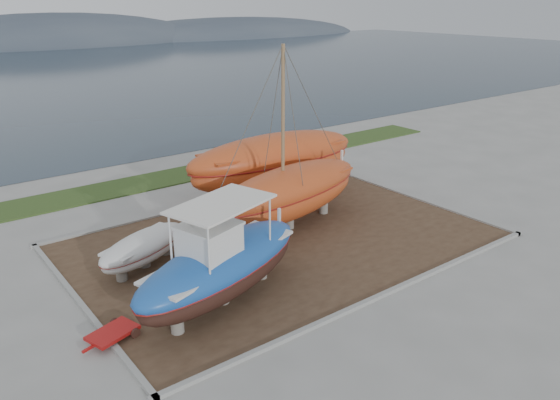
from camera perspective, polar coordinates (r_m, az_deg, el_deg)
ground at (r=22.07m, az=6.65°, el=-7.78°), size 140.00×140.00×0.00m
dirt_patch at (r=24.76m, az=0.24°, el=-4.28°), size 18.00×12.00×0.06m
curb_frame at (r=24.74m, az=0.24°, el=-4.19°), size 18.60×12.60×0.15m
grass_strip at (r=33.98m, az=-11.68°, el=2.29°), size 44.00×3.00×0.08m
blue_caique at (r=19.20m, az=-6.15°, el=-5.71°), size 8.27×4.72×3.80m
white_dinghy at (r=22.84m, az=-14.05°, el=-5.18°), size 4.85×3.44×1.37m
orange_sailboat at (r=24.66m, az=1.04°, el=6.18°), size 9.43×4.24×8.50m
orange_bare_hull at (r=29.50m, az=-0.63°, el=3.46°), size 10.47×3.34×3.41m
red_trailer at (r=18.88m, az=-17.05°, el=-13.37°), size 2.54×1.77×0.33m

